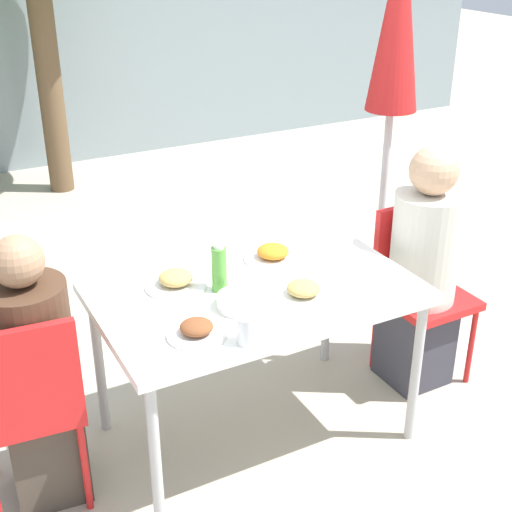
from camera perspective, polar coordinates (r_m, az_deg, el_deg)
The scene contains 14 objects.
ground_plane at distance 3.40m, azimuth 0.00°, elevation -13.88°, with size 24.00×24.00×0.00m, color #B2A893.
dining_table at distance 3.01m, azimuth 0.00°, elevation -3.64°, with size 1.33×0.83×0.76m.
chair_left at distance 2.86m, azimuth -17.89°, elevation -10.85°, with size 0.43×0.43×0.89m.
person_left at distance 2.91m, azimuth -17.15°, elevation -9.45°, with size 0.32×0.32×1.15m.
chair_right at distance 3.65m, azimuth 12.83°, elevation -1.74°, with size 0.41×0.41×0.89m.
person_right at distance 3.53m, azimuth 13.15°, elevation -1.48°, with size 0.33×0.33×1.24m.
closed_umbrella at distance 4.03m, azimuth 11.12°, elevation 16.42°, with size 0.36×0.36×2.19m.
plate_0 at distance 3.00m, azimuth -6.43°, elevation -2.00°, with size 0.26×0.26×0.07m.
plate_1 at distance 2.65m, azimuth -4.77°, elevation -5.95°, with size 0.23×0.23×0.06m.
plate_2 at distance 3.21m, azimuth 1.36°, elevation 0.13°, with size 0.26×0.26×0.07m.
plate_3 at distance 2.90m, azimuth 3.81°, elevation -2.87°, with size 0.25×0.25×0.07m.
bottle at distance 2.92m, azimuth -2.96°, elevation -0.99°, with size 0.06×0.06×0.21m.
drinking_cup at distance 2.59m, azimuth -0.69°, elevation -5.92°, with size 0.08×0.08×0.11m.
salad_bowl at distance 2.83m, azimuth -1.16°, elevation -3.65°, with size 0.20×0.20×0.05m.
Camera 1 is at (-1.22, -2.32, 2.18)m, focal length 50.00 mm.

